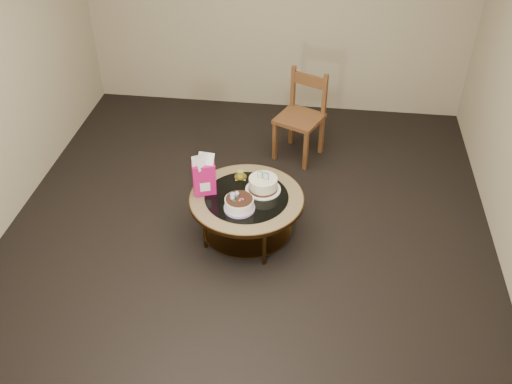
# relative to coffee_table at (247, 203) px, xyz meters

# --- Properties ---
(ground) EXTENTS (5.00, 5.00, 0.00)m
(ground) POSITION_rel_coffee_table_xyz_m (-0.00, 0.00, -0.38)
(ground) COLOR black
(ground) RESTS_ON ground
(room_walls) EXTENTS (4.52, 5.02, 2.61)m
(room_walls) POSITION_rel_coffee_table_xyz_m (-0.00, 0.00, 1.16)
(room_walls) COLOR tan
(room_walls) RESTS_ON ground
(coffee_table) EXTENTS (1.02, 1.02, 0.46)m
(coffee_table) POSITION_rel_coffee_table_xyz_m (0.00, 0.00, 0.00)
(coffee_table) COLOR #523617
(coffee_table) RESTS_ON ground
(decorated_cake) EXTENTS (0.27, 0.27, 0.16)m
(decorated_cake) POSITION_rel_coffee_table_xyz_m (-0.04, -0.18, 0.13)
(decorated_cake) COLOR #A589C2
(decorated_cake) RESTS_ON coffee_table
(cream_cake) EXTENTS (0.32, 0.32, 0.20)m
(cream_cake) POSITION_rel_coffee_table_xyz_m (0.13, 0.11, 0.14)
(cream_cake) COLOR white
(cream_cake) RESTS_ON coffee_table
(gift_bag) EXTENTS (0.22, 0.18, 0.39)m
(gift_bag) POSITION_rel_coffee_table_xyz_m (-0.37, 0.01, 0.27)
(gift_bag) COLOR #C61259
(gift_bag) RESTS_ON coffee_table
(pillar_candle) EXTENTS (0.11, 0.11, 0.08)m
(pillar_candle) POSITION_rel_coffee_table_xyz_m (-0.09, 0.27, 0.11)
(pillar_candle) COLOR #F1CD63
(pillar_candle) RESTS_ON coffee_table
(dining_chair) EXTENTS (0.58, 0.58, 0.95)m
(dining_chair) POSITION_rel_coffee_table_xyz_m (0.38, 1.42, 0.10)
(dining_chair) COLOR brown
(dining_chair) RESTS_ON ground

